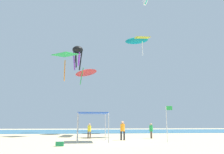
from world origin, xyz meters
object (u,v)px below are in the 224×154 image
object	(u,v)px
canopy_tent	(93,114)
cooler_box	(60,144)
banner_flag	(167,120)
kite_diamond_green	(65,56)
kite_octopus_black	(78,51)
person_near_tent	(89,130)
person_leftmost	(151,129)
kite_inflatable_teal	(137,41)
kite_delta_red	(86,71)
person_central	(123,129)
kite_diamond_yellow	(142,39)

from	to	relation	value
canopy_tent	cooler_box	distance (m)	4.92
cooler_box	banner_flag	bearing A→B (deg)	14.17
cooler_box	kite_diamond_green	xyz separation A→B (m)	(-1.09, 13.63, 10.59)
cooler_box	kite_octopus_black	distance (m)	28.73
person_near_tent	person_leftmost	world-z (taller)	person_leftmost
cooler_box	kite_octopus_black	bearing A→B (deg)	89.48
person_near_tent	person_leftmost	size ratio (longest dim) A/B	0.99
kite_diamond_green	kite_octopus_black	distance (m)	11.81
kite_inflatable_teal	kite_delta_red	bearing A→B (deg)	-111.92
person_near_tent	kite_delta_red	distance (m)	13.80
kite_octopus_black	person_near_tent	bearing A→B (deg)	41.05
kite_delta_red	person_central	bearing A→B (deg)	-140.12
kite_diamond_green	kite_diamond_yellow	xyz separation A→B (m)	(12.94, 7.05, 5.92)
canopy_tent	kite_diamond_yellow	world-z (taller)	kite_diamond_yellow
person_near_tent	person_central	size ratio (longest dim) A/B	0.88
canopy_tent	kite_delta_red	xyz separation A→B (m)	(-0.62, 15.15, 7.51)
cooler_box	kite_delta_red	world-z (taller)	kite_delta_red
person_near_tent	person_leftmost	bearing A→B (deg)	34.15
kite_inflatable_teal	kite_delta_red	size ratio (longest dim) A/B	1.19
person_central	kite_inflatable_teal	distance (m)	32.39
kite_inflatable_teal	canopy_tent	bearing A→B (deg)	-89.28
kite_diamond_yellow	kite_octopus_black	bearing A→B (deg)	-15.16
person_central	banner_flag	size ratio (longest dim) A/B	0.59
kite_diamond_green	kite_diamond_yellow	size ratio (longest dim) A/B	1.03
person_leftmost	kite_inflatable_teal	xyz separation A→B (m)	(4.15, 22.80, 19.07)
canopy_tent	person_central	bearing A→B (deg)	27.52
canopy_tent	kite_diamond_green	distance (m)	13.50
kite_diamond_yellow	person_leftmost	bearing A→B (deg)	80.90
person_near_tent	kite_diamond_yellow	distance (m)	22.18
person_near_tent	banner_flag	size ratio (longest dim) A/B	0.52
kite_diamond_green	kite_inflatable_teal	distance (m)	23.81
banner_flag	cooler_box	size ratio (longest dim) A/B	5.41
canopy_tent	banner_flag	world-z (taller)	banner_flag
banner_flag	kite_octopus_black	size ratio (longest dim) A/B	0.66
person_central	banner_flag	world-z (taller)	banner_flag
person_central	kite_diamond_green	xyz separation A→B (m)	(-6.53, 8.41, 9.70)
cooler_box	kite_diamond_green	world-z (taller)	kite_diamond_green
kite_diamond_green	kite_diamond_yellow	world-z (taller)	kite_diamond_yellow
kite_diamond_yellow	canopy_tent	bearing A→B (deg)	64.26
person_near_tent	kite_inflatable_teal	distance (m)	31.08
kite_octopus_black	kite_delta_red	size ratio (longest dim) A/B	1.02
person_near_tent	banner_flag	xyz separation A→B (m)	(6.59, -6.08, 0.95)
person_leftmost	kite_diamond_green	world-z (taller)	kite_diamond_green
kite_diamond_green	person_central	bearing A→B (deg)	165.75
kite_diamond_green	kite_inflatable_teal	xyz separation A→B (m)	(14.23, 16.70, 9.26)
canopy_tent	banner_flag	size ratio (longest dim) A/B	0.96
person_leftmost	kite_octopus_black	distance (m)	23.80
cooler_box	kite_diamond_yellow	world-z (taller)	kite_diamond_yellow
person_central	cooler_box	distance (m)	7.59
person_leftmost	person_near_tent	bearing A→B (deg)	87.67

